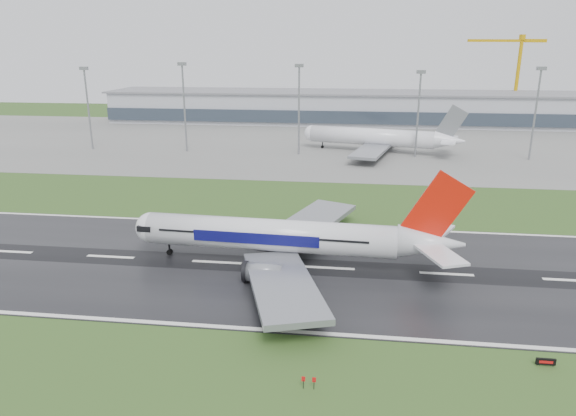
# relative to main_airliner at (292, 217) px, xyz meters

# --- Properties ---
(ground) EXTENTS (520.00, 520.00, 0.00)m
(ground) POSITION_rel_main_airliner_xyz_m (6.52, -1.26, -8.68)
(ground) COLOR #29481A
(ground) RESTS_ON ground
(runway) EXTENTS (400.00, 45.00, 0.10)m
(runway) POSITION_rel_main_airliner_xyz_m (6.52, -1.26, -8.63)
(runway) COLOR black
(runway) RESTS_ON ground
(apron) EXTENTS (400.00, 130.00, 0.08)m
(apron) POSITION_rel_main_airliner_xyz_m (6.52, 123.74, -8.64)
(apron) COLOR slate
(apron) RESTS_ON ground
(terminal) EXTENTS (240.00, 36.00, 15.00)m
(terminal) POSITION_rel_main_airliner_xyz_m (6.52, 183.74, -1.18)
(terminal) COLOR #999CA5
(terminal) RESTS_ON ground
(main_airliner) EXTENTS (60.79, 58.16, 17.17)m
(main_airliner) POSITION_rel_main_airliner_xyz_m (0.00, 0.00, 0.00)
(main_airliner) COLOR silver
(main_airliner) RESTS_ON runway
(parked_airliner) EXTENTS (71.28, 68.26, 17.52)m
(parked_airliner) POSITION_rel_main_airliner_xyz_m (18.87, 106.40, 0.16)
(parked_airliner) COLOR silver
(parked_airliner) RESTS_ON apron
(tower_crane) EXTENTS (41.91, 16.99, 43.20)m
(tower_crane) POSITION_rel_main_airliner_xyz_m (91.62, 198.74, 12.92)
(tower_crane) COLOR #C89406
(tower_crane) RESTS_ON ground
(runway_sign) EXTENTS (2.28, 0.91, 1.04)m
(runway_sign) POSITION_rel_main_airliner_xyz_m (33.99, -26.92, -8.16)
(runway_sign) COLOR black
(runway_sign) RESTS_ON ground
(floodmast_0) EXTENTS (0.64, 0.64, 29.07)m
(floodmast_0) POSITION_rel_main_airliner_xyz_m (-88.09, 98.74, 5.85)
(floodmast_0) COLOR gray
(floodmast_0) RESTS_ON ground
(floodmast_1) EXTENTS (0.64, 0.64, 30.76)m
(floodmast_1) POSITION_rel_main_airliner_xyz_m (-51.15, 98.74, 6.70)
(floodmast_1) COLOR gray
(floodmast_1) RESTS_ON ground
(floodmast_2) EXTENTS (0.64, 0.64, 30.34)m
(floodmast_2) POSITION_rel_main_airliner_xyz_m (-9.43, 98.74, 6.49)
(floodmast_2) COLOR gray
(floodmast_2) RESTS_ON ground
(floodmast_3) EXTENTS (0.64, 0.64, 28.47)m
(floodmast_3) POSITION_rel_main_airliner_xyz_m (31.73, 98.74, 5.55)
(floodmast_3) COLOR gray
(floodmast_3) RESTS_ON ground
(floodmast_4) EXTENTS (0.64, 0.64, 29.76)m
(floodmast_4) POSITION_rel_main_airliner_xyz_m (69.99, 98.74, 6.20)
(floodmast_4) COLOR gray
(floodmast_4) RESTS_ON ground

